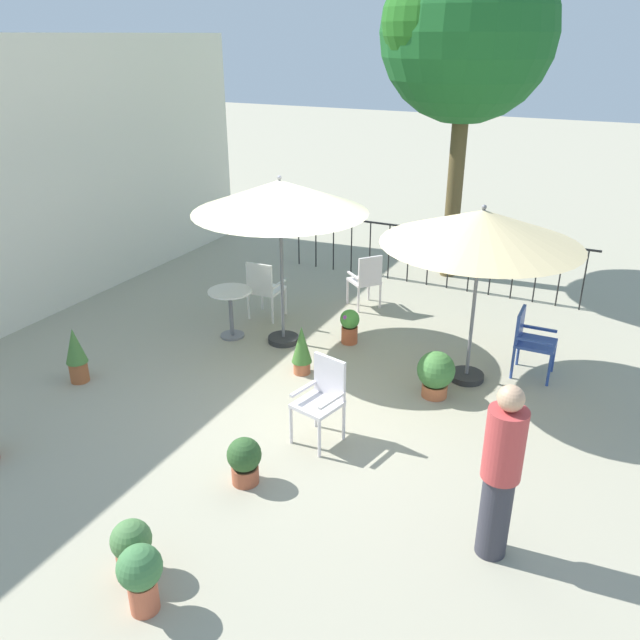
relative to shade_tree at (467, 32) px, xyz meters
The scene contains 19 objects.
ground_plane 6.14m from the shade_tree, behind, with size 60.00×60.00×0.00m, color #A29D85.
villa_facade 7.21m from the shade_tree, 131.51° to the left, with size 10.21×0.30×4.06m, color silver.
terrace_railing 3.49m from the shade_tree, 155.52° to the left, with size 0.03×5.81×1.01m.
shade_tree is the anchor object (origin of this frame).
patio_umbrella_0 4.51m from the shade_tree, 160.40° to the right, with size 2.36×2.36×2.27m.
patio_umbrella_1 4.52m from the shade_tree, 161.45° to the left, with size 2.35×2.35×2.38m.
cafe_table_0 5.76m from the shade_tree, 153.00° to the left, with size 0.63×0.63×0.72m.
patio_chair_0 5.24m from the shade_tree, 148.77° to the right, with size 0.46×0.48×0.87m.
patio_chair_1 5.19m from the shade_tree, 149.00° to the left, with size 0.47×0.47×0.93m.
patio_chair_2 6.76m from the shade_tree, behind, with size 0.54×0.52×0.94m.
patio_chair_3 4.23m from the shade_tree, 161.66° to the left, with size 0.60×0.60×0.89m.
potted_plant_0 9.21m from the shade_tree, behind, with size 0.35×0.35×0.59m.
potted_plant_1 7.78m from the shade_tree, behind, with size 0.34×0.34×0.49m.
potted_plant_2 5.86m from the shade_tree, 165.86° to the right, with size 0.46×0.46×0.58m.
potted_plant_3 5.16m from the shade_tree, behind, with size 0.28×0.28×0.50m.
potted_plant_5 5.92m from the shade_tree, behind, with size 0.26×0.26×0.66m.
potted_plant_6 9.02m from the shade_tree, behind, with size 0.33×0.33×0.52m.
potted_plant_7 7.67m from the shade_tree, 152.95° to the left, with size 0.27×0.27×0.73m.
standing_person 7.74m from the shade_tree, 160.99° to the right, with size 0.43×0.43×1.62m.
Camera 1 is at (-6.48, -3.18, 4.05)m, focal length 36.09 mm.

